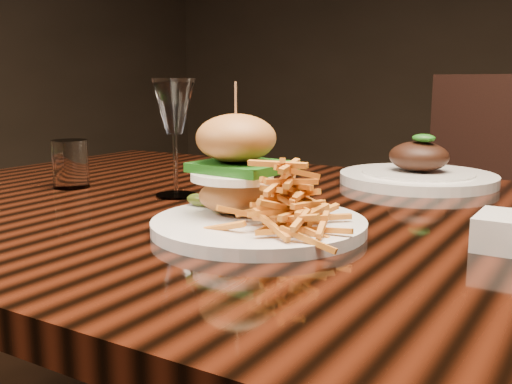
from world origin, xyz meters
The scene contains 6 objects.
dining_table centered at (0.00, 0.00, 0.67)m, with size 1.60×0.90×0.75m.
burger_plate centered at (-0.07, -0.12, 0.80)m, with size 0.27×0.27×0.18m.
wine_glass centered at (-0.30, 0.00, 0.89)m, with size 0.07×0.07×0.19m.
water_tumbler centered at (-0.50, -0.03, 0.79)m, with size 0.06×0.06×0.08m, color white.
far_dish centered at (0.00, 0.33, 0.77)m, with size 0.28×0.28×0.09m.
chair_far centered at (0.02, 0.89, 0.54)m, with size 0.57×0.57×0.95m.
Camera 1 is at (0.31, -0.74, 0.94)m, focal length 42.00 mm.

